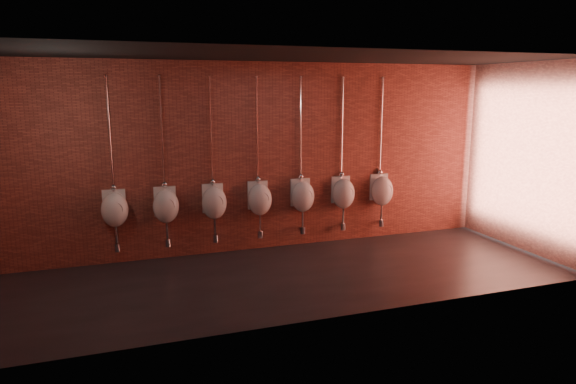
# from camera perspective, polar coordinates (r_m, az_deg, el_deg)

# --- Properties ---
(ground) EXTENTS (8.50, 8.50, 0.00)m
(ground) POSITION_cam_1_polar(r_m,az_deg,el_deg) (7.77, 0.43, -9.34)
(ground) COLOR black
(ground) RESTS_ON ground
(room_shell) EXTENTS (8.54, 3.04, 3.22)m
(room_shell) POSITION_cam_1_polar(r_m,az_deg,el_deg) (7.31, 0.46, 5.59)
(room_shell) COLOR black
(room_shell) RESTS_ON ground
(urinal_0) EXTENTS (0.43, 0.38, 2.72)m
(urinal_0) POSITION_cam_1_polar(r_m,az_deg,el_deg) (8.42, -18.71, -1.78)
(urinal_0) COLOR silver
(urinal_0) RESTS_ON ground
(urinal_1) EXTENTS (0.43, 0.38, 2.72)m
(urinal_1) POSITION_cam_1_polar(r_m,az_deg,el_deg) (8.45, -13.41, -1.44)
(urinal_1) COLOR silver
(urinal_1) RESTS_ON ground
(urinal_2) EXTENTS (0.43, 0.38, 2.72)m
(urinal_2) POSITION_cam_1_polar(r_m,az_deg,el_deg) (8.55, -8.21, -1.09)
(urinal_2) COLOR silver
(urinal_2) RESTS_ON ground
(urinal_3) EXTENTS (0.43, 0.38, 2.72)m
(urinal_3) POSITION_cam_1_polar(r_m,az_deg,el_deg) (8.72, -3.17, -0.74)
(urinal_3) COLOR silver
(urinal_3) RESTS_ON ground
(urinal_4) EXTENTS (0.43, 0.38, 2.72)m
(urinal_4) POSITION_cam_1_polar(r_m,az_deg,el_deg) (8.96, 1.64, -0.41)
(urinal_4) COLOR silver
(urinal_4) RESTS_ON ground
(urinal_5) EXTENTS (0.43, 0.38, 2.72)m
(urinal_5) POSITION_cam_1_polar(r_m,az_deg,el_deg) (9.26, 6.17, -0.09)
(urinal_5) COLOR silver
(urinal_5) RESTS_ON ground
(urinal_6) EXTENTS (0.43, 0.38, 2.72)m
(urinal_6) POSITION_cam_1_polar(r_m,az_deg,el_deg) (9.61, 10.39, 0.21)
(urinal_6) COLOR silver
(urinal_6) RESTS_ON ground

